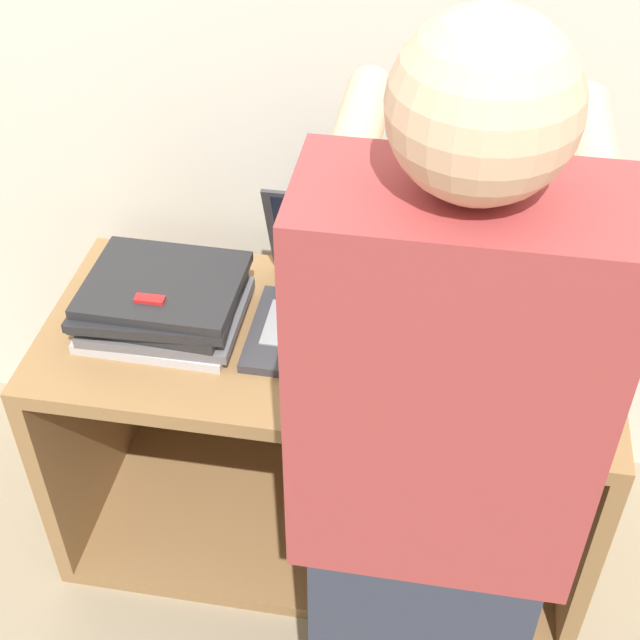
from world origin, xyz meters
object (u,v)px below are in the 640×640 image
(laptop_stack_left, at_px, (163,302))
(person, at_px, (430,514))
(laptop_stack_right, at_px, (497,342))
(laptop_open, at_px, (331,301))

(laptop_stack_left, height_order, person, person)
(laptop_stack_right, xyz_separation_m, person, (-0.10, -0.52, 0.09))
(laptop_stack_right, distance_m, person, 0.54)
(person, bearing_deg, laptop_stack_left, 138.90)
(laptop_stack_left, xyz_separation_m, laptop_stack_right, (0.69, 0.00, -0.01))
(laptop_stack_left, bearing_deg, laptop_stack_right, 0.23)
(laptop_open, bearing_deg, laptop_stack_left, -169.88)
(laptop_stack_left, height_order, laptop_stack_right, laptop_stack_left)
(person, bearing_deg, laptop_stack_right, 78.72)
(laptop_stack_left, relative_size, person, 0.22)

